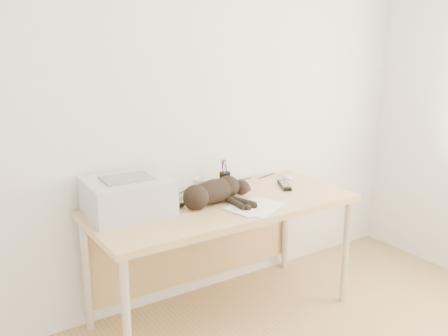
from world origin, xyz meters
TOP-DOWN VIEW (x-y plane):
  - wall_back at (0.00, 1.75)m, footprint 3.50×0.00m
  - desk at (0.00, 1.48)m, footprint 1.60×0.70m
  - printer at (-0.54, 1.52)m, footprint 0.46×0.40m
  - papers at (0.11, 1.21)m, footprint 0.38×0.32m
  - cat at (-0.07, 1.40)m, footprint 0.67×0.32m
  - mug at (-0.01, 1.63)m, footprint 0.13×0.13m
  - pen_cup at (0.18, 1.64)m, footprint 0.07×0.07m
  - remote_grey at (-0.19, 1.64)m, footprint 0.08×0.19m
  - remote_black at (0.51, 1.43)m, footprint 0.14×0.20m
  - mouse at (0.66, 1.57)m, footprint 0.08×0.11m
  - cable_tangle at (0.00, 1.70)m, footprint 1.36×0.07m

SIDE VIEW (x-z plane):
  - desk at x=0.00m, z-range 0.24..0.98m
  - papers at x=0.11m, z-range 0.74..0.75m
  - cable_tangle at x=0.00m, z-range 0.74..0.75m
  - remote_grey at x=-0.19m, z-range 0.74..0.76m
  - remote_black at x=0.51m, z-range 0.74..0.76m
  - mouse at x=0.66m, z-range 0.74..0.77m
  - mug at x=-0.01m, z-range 0.74..0.83m
  - pen_cup at x=0.18m, z-range 0.70..0.88m
  - cat at x=-0.07m, z-range 0.73..0.88m
  - printer at x=-0.54m, z-range 0.74..0.95m
  - wall_back at x=0.00m, z-range -0.45..3.05m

